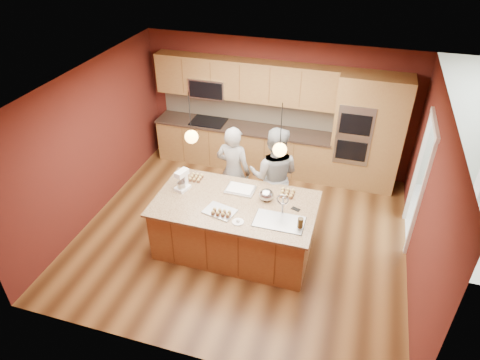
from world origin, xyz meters
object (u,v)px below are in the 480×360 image
(island, at_px, (236,226))
(stand_mixer, at_px, (182,181))
(person_right, at_px, (274,176))
(person_left, at_px, (233,171))
(mixing_bowl, at_px, (266,195))

(island, relative_size, stand_mixer, 7.37)
(person_right, bearing_deg, island, 64.35)
(island, bearing_deg, stand_mixer, 172.47)
(person_left, height_order, stand_mixer, person_left)
(stand_mixer, xyz_separation_m, mixing_bowl, (1.38, 0.10, -0.06))
(person_right, xyz_separation_m, stand_mixer, (-1.34, -0.84, 0.17))
(island, relative_size, person_left, 1.46)
(person_left, height_order, mixing_bowl, person_left)
(stand_mixer, distance_m, mixing_bowl, 1.39)
(person_left, relative_size, mixing_bowl, 7.56)
(island, xyz_separation_m, person_right, (0.39, 0.97, 0.43))
(island, relative_size, person_right, 1.39)
(stand_mixer, bearing_deg, person_left, 71.71)
(person_left, distance_m, mixing_bowl, 1.09)
(stand_mixer, height_order, mixing_bowl, stand_mixer)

